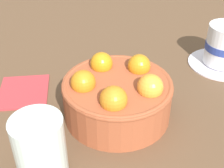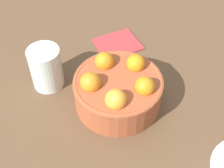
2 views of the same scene
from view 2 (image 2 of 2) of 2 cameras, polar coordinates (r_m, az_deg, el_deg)
The scene contains 4 objects.
ground_plane at distance 64.22cm, azimuth 1.03°, elevation -4.32°, with size 130.23×104.26×3.52cm, color brown.
terracotta_bowl at distance 59.83cm, azimuth 1.08°, elevation -0.93°, with size 17.16×17.16×8.97cm.
water_glass at distance 64.46cm, azimuth -11.97°, elevation 2.93°, with size 6.51×6.51×9.02cm, color silver.
folded_napkin at distance 75.24cm, azimuth 1.05°, elevation 7.41°, with size 10.07×8.64×0.60cm, color #B23338.
Camera 2 is at (15.89, 36.51, 48.63)cm, focal length 49.95 mm.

